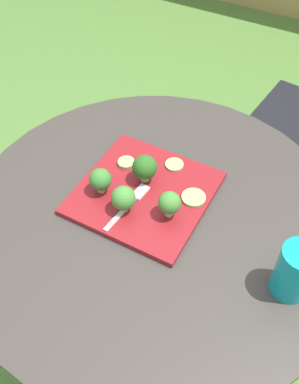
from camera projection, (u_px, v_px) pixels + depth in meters
name	position (u px, v px, depth m)	size (l,w,h in m)	color
ground_plane	(153.00, 343.00, 1.53)	(12.00, 12.00, 0.00)	#4C7533
patio_table	(154.00, 276.00, 1.19)	(0.87, 0.87, 0.73)	#38332D
salad_plate	(144.00, 193.00, 1.01)	(0.29, 0.29, 0.01)	maroon
drinking_glass	(294.00, 273.00, 0.82)	(0.07, 0.07, 0.12)	#0F8C93
fork	(131.00, 203.00, 0.98)	(0.03, 0.15, 0.00)	silver
broccoli_floret_0	(169.00, 203.00, 0.93)	(0.05, 0.05, 0.07)	#99B770
broccoli_floret_1	(145.00, 168.00, 1.00)	(0.06, 0.06, 0.07)	#99B770
broccoli_floret_2	(100.00, 180.00, 0.98)	(0.05, 0.05, 0.06)	#99B770
broccoli_floret_3	(123.00, 198.00, 0.94)	(0.05, 0.05, 0.07)	#99B770
cucumber_slice_0	(194.00, 197.00, 0.99)	(0.06, 0.06, 0.01)	#8EB766
cucumber_slice_1	(174.00, 165.00, 1.06)	(0.04, 0.04, 0.01)	#8EB766
cucumber_slice_2	(126.00, 163.00, 1.06)	(0.04, 0.04, 0.01)	#8EB766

